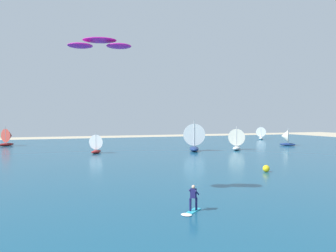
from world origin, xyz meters
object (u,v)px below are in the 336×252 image
(sailboat_leading, at_px, (97,143))
(sailboat_trailing, at_px, (285,138))
(sailboat_mid_left, at_px, (261,133))
(sailboat_mid_right, at_px, (8,137))
(kite, at_px, (100,44))
(sailboat_near_shore, at_px, (194,137))
(kitesurfer, at_px, (192,203))
(marker_buoy, at_px, (266,169))
(sailboat_center_horizon, at_px, (237,139))

(sailboat_leading, bearing_deg, sailboat_trailing, 1.68)
(sailboat_mid_left, bearing_deg, sailboat_mid_right, -179.62)
(kite, xyz_separation_m, sailboat_near_shore, (20.73, 29.18, -8.68))
(kitesurfer, height_order, sailboat_trailing, sailboat_trailing)
(kitesurfer, distance_m, marker_buoy, 17.34)
(kite, xyz_separation_m, sailboat_trailing, (44.60, 32.62, -9.47))
(marker_buoy, bearing_deg, sailboat_center_horizon, 64.81)
(kitesurfer, relative_size, sailboat_mid_right, 0.44)
(sailboat_trailing, bearing_deg, sailboat_near_shore, -171.81)
(sailboat_center_horizon, bearing_deg, sailboat_leading, 173.14)
(sailboat_leading, height_order, sailboat_near_shore, sailboat_near_shore)
(sailboat_mid_left, bearing_deg, marker_buoy, -126.10)
(sailboat_mid_right, distance_m, sailboat_near_shore, 41.58)
(sailboat_leading, relative_size, sailboat_near_shore, 0.64)
(sailboat_near_shore, bearing_deg, sailboat_center_horizon, -6.03)
(sailboat_leading, relative_size, sailboat_trailing, 0.92)
(kite, relative_size, sailboat_center_horizon, 1.05)
(kite, xyz_separation_m, sailboat_mid_right, (-13.60, 52.62, -9.32))
(sailboat_center_horizon, bearing_deg, sailboat_mid_left, 46.02)
(kite, height_order, marker_buoy, kite)
(sailboat_mid_right, bearing_deg, sailboat_mid_left, 0.38)
(sailboat_mid_left, bearing_deg, sailboat_trailing, -113.21)
(sailboat_leading, distance_m, sailboat_mid_left, 54.53)
(kite, bearing_deg, sailboat_center_horizon, 43.83)
(sailboat_near_shore, bearing_deg, sailboat_trailing, 8.19)
(kitesurfer, xyz_separation_m, sailboat_trailing, (39.53, 37.56, 1.21))
(sailboat_mid_left, height_order, sailboat_center_horizon, sailboat_center_horizon)
(kite, relative_size, sailboat_mid_left, 1.18)
(kite, distance_m, sailboat_mid_left, 75.85)
(marker_buoy, bearing_deg, sailboat_leading, 121.00)
(sailboat_center_horizon, height_order, sailboat_trailing, sailboat_center_horizon)
(sailboat_mid_right, height_order, sailboat_leading, sailboat_mid_right)
(sailboat_near_shore, relative_size, sailboat_trailing, 1.43)
(sailboat_leading, height_order, sailboat_center_horizon, sailboat_center_horizon)
(sailboat_near_shore, distance_m, sailboat_trailing, 24.13)
(sailboat_center_horizon, relative_size, sailboat_trailing, 1.15)
(sailboat_center_horizon, relative_size, marker_buoy, 5.94)
(kitesurfer, xyz_separation_m, marker_buoy, (13.73, 10.60, -0.22))
(kitesurfer, relative_size, sailboat_mid_left, 0.46)
(sailboat_mid_right, bearing_deg, kite, -75.50)
(kitesurfer, bearing_deg, marker_buoy, 37.67)
(sailboat_mid_right, distance_m, marker_buoy, 57.08)
(sailboat_mid_left, relative_size, sailboat_center_horizon, 0.89)
(kite, bearing_deg, marker_buoy, 16.74)
(kite, distance_m, sailboat_center_horizon, 41.83)
(sailboat_near_shore, height_order, sailboat_center_horizon, sailboat_near_shore)
(kitesurfer, distance_m, kite, 12.82)
(sailboat_mid_left, bearing_deg, kitesurfer, -129.78)
(sailboat_center_horizon, distance_m, sailboat_trailing, 15.78)
(kitesurfer, height_order, sailboat_leading, sailboat_leading)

